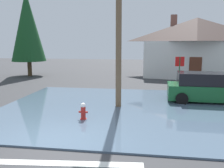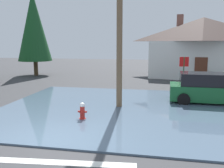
% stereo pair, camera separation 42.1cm
% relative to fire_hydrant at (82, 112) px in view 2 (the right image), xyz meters
% --- Properties ---
extents(ground_plane, '(80.00, 80.00, 0.10)m').
position_rel_fire_hydrant_xyz_m(ground_plane, '(-0.30, -2.36, -0.42)').
color(ground_plane, '#38383A').
extents(flood_puddle, '(11.31, 9.68, 0.06)m').
position_rel_fire_hydrant_xyz_m(flood_puddle, '(1.15, 1.98, -0.34)').
color(flood_puddle, '#4C6075').
rests_on(flood_puddle, ground).
extents(lane_stop_bar, '(4.37, 0.71, 0.01)m').
position_rel_fire_hydrant_xyz_m(lane_stop_bar, '(0.38, -3.61, -0.37)').
color(lane_stop_bar, silver).
rests_on(lane_stop_bar, ground).
extents(fire_hydrant, '(0.38, 0.32, 0.75)m').
position_rel_fire_hydrant_xyz_m(fire_hydrant, '(0.00, 0.00, 0.00)').
color(fire_hydrant, '#AD231E').
rests_on(fire_hydrant, ground).
extents(utility_pole, '(1.60, 0.28, 8.54)m').
position_rel_fire_hydrant_xyz_m(utility_pole, '(1.18, 2.29, 4.07)').
color(utility_pole, brown).
rests_on(utility_pole, ground).
extents(stop_sign_far, '(0.70, 0.21, 2.23)m').
position_rel_fire_hydrant_xyz_m(stop_sign_far, '(4.80, 8.36, 1.21)').
color(stop_sign_far, '#1E4C28').
rests_on(stop_sign_far, ground).
extents(house, '(10.49, 7.99, 5.92)m').
position_rel_fire_hydrant_xyz_m(house, '(7.02, 14.77, 2.48)').
color(house, silver).
rests_on(house, ground).
extents(parked_car, '(4.36, 2.11, 1.60)m').
position_rel_fire_hydrant_xyz_m(parked_car, '(5.75, 4.09, 0.39)').
color(parked_car, '#195B2D').
rests_on(parked_car, ground).
extents(pine_tree_tall_left, '(3.21, 3.21, 8.02)m').
position_rel_fire_hydrant_xyz_m(pine_tree_tall_left, '(-8.77, 12.70, 4.35)').
color(pine_tree_tall_left, '#4C3823').
rests_on(pine_tree_tall_left, ground).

